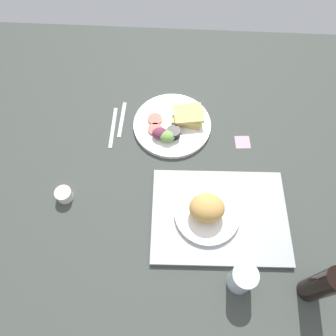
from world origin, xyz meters
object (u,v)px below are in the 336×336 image
Objects in this scene: plate_with_salad at (174,124)px; fork at (122,119)px; sticky_note at (243,142)px; knife at (113,127)px; serving_tray at (219,216)px; espresso_cup at (64,195)px; bread_plate_near at (207,210)px; drinking_glass at (242,279)px; soda_bottle at (322,285)px.

plate_with_salad is 1.77× the size of fork.
knife is at bearing -4.58° from sticky_note.
knife is (40.65, -34.50, -0.55)cm from serving_tray.
knife is (-12.40, -30.22, -1.75)cm from espresso_cup.
sticky_note is (-9.55, -30.48, -0.74)cm from serving_tray.
drinking_glass is (-10.05, 20.74, 0.64)cm from bread_plate_near.
soda_bottle is (-20.60, 1.42, 5.03)cm from drinking_glass.
bread_plate_near is at bearing 41.62° from fork.
knife is at bearing -50.08° from drinking_glass.
soda_bottle is (-43.09, 58.16, 8.94)cm from plate_with_salad.
plate_with_salad is 48.09cm from espresso_cup.
drinking_glass reaches higher than sticky_note.
sticky_note is at bearing -72.53° from soda_bottle.
knife is at bearing -40.28° from soda_bottle.
plate_with_salad is (17.00, -36.10, 0.85)cm from serving_tray.
bread_plate_near is 23.06cm from drinking_glass.
serving_tray is 31.95cm from sticky_note.
bread_plate_near is at bearing 109.07° from plate_with_salad.
serving_tray is 1.50× the size of plate_with_salad.
plate_with_salad is 27.19cm from sticky_note.
serving_tray is 2.65× the size of fork.
espresso_cup is (36.05, 31.82, 0.35)cm from plate_with_salad.
soda_bottle reaches higher than sticky_note.
knife is (36.09, -34.40, -4.67)cm from bread_plate_near.
fork is 0.89× the size of knife.
drinking_glass reaches higher than knife.
serving_tray is at bearing 72.60° from sticky_note.
drinking_glass is at bearing 85.46° from sticky_note.
serving_tray reaches higher than sticky_note.
soda_bottle is 88.53cm from fork.
soda_bottle reaches higher than bread_plate_near.
bread_plate_near is 3.87× the size of espresso_cup.
serving_tray is 21.88cm from drinking_glass.
drinking_glass is (-22.49, 56.73, 3.90)cm from plate_with_salad.
fork is (43.14, -59.14, -5.30)cm from drinking_glass.
knife is 50.37cm from sticky_note.
drinking_glass is at bearing 38.86° from knife.
sticky_note is at bearing -94.54° from drinking_glass.
fork and knife have the same top height.
espresso_cup is (48.50, -4.18, -2.92)cm from bread_plate_near.
bread_plate_near is 1.02× the size of soda_bottle.
plate_with_salad is at bearing -64.78° from serving_tray.
bread_plate_near is 50.91cm from fork.
bread_plate_near is 1.95× the size of drinking_glass.
bread_plate_near is 0.72× the size of plate_with_salad.
bread_plate_near is (4.56, -0.10, 4.12)cm from serving_tray.
sticky_note is at bearing 84.35° from knife.
plate_with_salad is 61.15cm from drinking_glass.
soda_bottle is at bearing 107.47° from sticky_note.
serving_tray is 8.04× the size of sticky_note.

